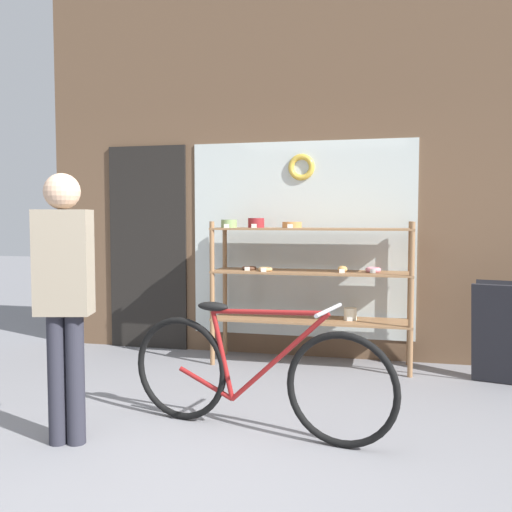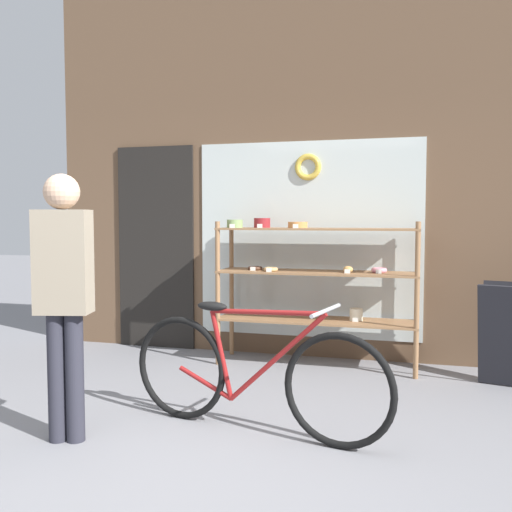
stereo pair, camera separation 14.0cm
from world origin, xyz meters
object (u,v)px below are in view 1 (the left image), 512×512
Objects in this scene: display_case at (307,273)px; pedestrian at (64,287)px; bicycle at (255,374)px; sandwich_board at (508,334)px.

pedestrian reaches higher than display_case.
pedestrian is at bearing -145.68° from bicycle.
display_case is 1.75m from sandwich_board.
sandwich_board is 0.51× the size of pedestrian.
sandwich_board is at bearing -8.28° from display_case.
pedestrian is at bearing -117.53° from display_case.
bicycle is 2.16× the size of sandwich_board.
display_case is 1.80m from bicycle.
bicycle is at bearing 8.80° from pedestrian.
bicycle is 2.31m from sandwich_board.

